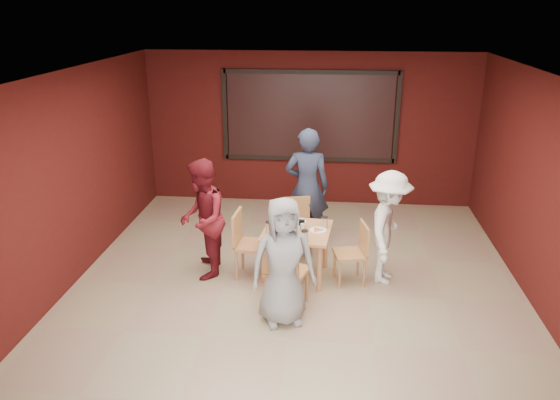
# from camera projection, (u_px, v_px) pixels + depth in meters

# --- Properties ---
(floor) EXTENTS (7.00, 7.00, 0.00)m
(floor) POSITION_uv_depth(u_px,v_px,m) (295.00, 291.00, 7.21)
(floor) COLOR tan
(floor) RESTS_ON ground
(window_blinds) EXTENTS (3.00, 0.02, 1.50)m
(window_blinds) POSITION_uv_depth(u_px,v_px,m) (310.00, 116.00, 9.87)
(window_blinds) COLOR black
(dining_table) EXTENTS (0.97, 0.97, 0.86)m
(dining_table) POSITION_uv_depth(u_px,v_px,m) (297.00, 235.00, 7.39)
(dining_table) COLOR #D78558
(dining_table) RESTS_ON floor
(chair_front) EXTENTS (0.58, 0.58, 0.96)m
(chair_front) POSITION_uv_depth(u_px,v_px,m) (285.00, 269.00, 6.63)
(chair_front) COLOR #BC7C49
(chair_front) RESTS_ON floor
(chair_back) EXTENTS (0.49, 0.49, 0.84)m
(chair_back) POSITION_uv_depth(u_px,v_px,m) (298.00, 222.00, 8.21)
(chair_back) COLOR #BC7C49
(chair_back) RESTS_ON floor
(chair_left) EXTENTS (0.48, 0.48, 0.94)m
(chair_left) POSITION_uv_depth(u_px,v_px,m) (246.00, 240.00, 7.46)
(chair_left) COLOR #BC7C49
(chair_left) RESTS_ON floor
(chair_right) EXTENTS (0.48, 0.48, 0.84)m
(chair_right) POSITION_uv_depth(u_px,v_px,m) (355.00, 250.00, 7.30)
(chair_right) COLOR #BC7C49
(chair_right) RESTS_ON floor
(diner_front) EXTENTS (0.87, 0.70, 1.56)m
(diner_front) POSITION_uv_depth(u_px,v_px,m) (283.00, 262.00, 6.29)
(diner_front) COLOR gray
(diner_front) RESTS_ON floor
(diner_back) EXTENTS (0.68, 0.46, 1.85)m
(diner_back) POSITION_uv_depth(u_px,v_px,m) (307.00, 187.00, 8.36)
(diner_back) COLOR #293049
(diner_back) RESTS_ON floor
(diner_left) EXTENTS (0.74, 0.89, 1.66)m
(diner_left) POSITION_uv_depth(u_px,v_px,m) (202.00, 219.00, 7.40)
(diner_left) COLOR maroon
(diner_left) RESTS_ON floor
(diner_right) EXTENTS (0.79, 1.11, 1.55)m
(diner_right) POSITION_uv_depth(u_px,v_px,m) (388.00, 228.00, 7.24)
(diner_right) COLOR white
(diner_right) RESTS_ON floor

